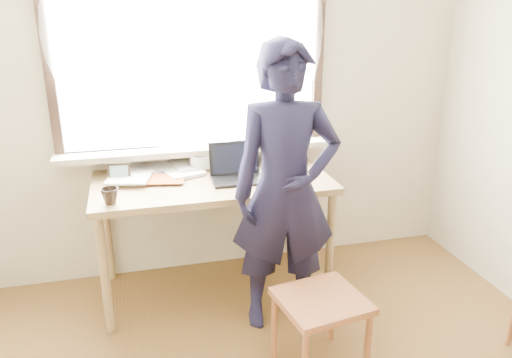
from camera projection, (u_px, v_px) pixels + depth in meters
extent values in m
cube|color=beige|center=(222.00, 91.00, 3.41)|extent=(3.50, 0.02, 2.60)
cube|color=white|center=(191.00, 47.00, 3.24)|extent=(1.70, 0.01, 1.30)
cube|color=black|center=(195.00, 148.00, 3.46)|extent=(1.82, 0.06, 0.06)
cube|color=black|center=(46.00, 51.00, 3.02)|extent=(0.06, 0.06, 1.30)
cube|color=black|center=(318.00, 44.00, 3.44)|extent=(0.06, 0.06, 1.30)
cube|color=beige|center=(197.00, 150.00, 3.39)|extent=(1.85, 0.20, 0.04)
cube|color=white|center=(192.00, 32.00, 3.14)|extent=(1.95, 0.02, 1.65)
cube|color=olive|center=(212.00, 182.00, 3.21)|extent=(1.51, 0.75, 0.04)
cylinder|color=olive|center=(105.00, 276.00, 2.89)|extent=(0.05, 0.05, 0.76)
cylinder|color=olive|center=(107.00, 230.00, 3.47)|extent=(0.05, 0.05, 0.76)
cylinder|color=olive|center=(330.00, 248.00, 3.22)|extent=(0.05, 0.05, 0.76)
cylinder|color=olive|center=(297.00, 210.00, 3.80)|extent=(0.05, 0.05, 0.76)
cube|color=black|center=(238.00, 180.00, 3.16)|extent=(0.33, 0.24, 0.02)
cube|color=black|center=(234.00, 158.00, 3.23)|extent=(0.33, 0.08, 0.22)
cube|color=black|center=(234.00, 158.00, 3.23)|extent=(0.29, 0.06, 0.18)
cube|color=black|center=(238.00, 180.00, 3.15)|extent=(0.29, 0.14, 0.00)
imported|color=white|center=(200.00, 163.00, 3.34)|extent=(0.16, 0.16, 0.10)
imported|color=black|center=(110.00, 196.00, 2.80)|extent=(0.14, 0.14, 0.09)
ellipsoid|color=black|center=(292.00, 175.00, 3.22)|extent=(0.08, 0.06, 0.03)
cube|color=#323FA3|center=(130.00, 173.00, 3.28)|extent=(0.34, 0.36, 0.02)
cube|color=#92411B|center=(135.00, 178.00, 3.20)|extent=(0.30, 0.34, 0.00)
cube|color=white|center=(185.00, 176.00, 3.22)|extent=(0.29, 0.30, 0.01)
cube|color=white|center=(207.00, 163.00, 3.46)|extent=(0.25, 0.31, 0.01)
cube|color=#323FA3|center=(137.00, 171.00, 3.29)|extent=(0.32, 0.33, 0.00)
cube|color=#323FA3|center=(137.00, 174.00, 3.22)|extent=(0.27, 0.30, 0.01)
cube|color=#323FA3|center=(120.00, 171.00, 3.25)|extent=(0.30, 0.32, 0.02)
imported|color=white|center=(142.00, 170.00, 3.32)|extent=(0.32, 0.35, 0.03)
imported|color=white|center=(267.00, 161.00, 3.54)|extent=(0.18, 0.25, 0.02)
cube|color=black|center=(119.00, 173.00, 3.14)|extent=(0.14, 0.03, 0.11)
cube|color=#397D37|center=(119.00, 173.00, 3.14)|extent=(0.11, 0.01, 0.08)
cube|color=brown|center=(321.00, 301.00, 2.59)|extent=(0.48, 0.47, 0.04)
cylinder|color=brown|center=(274.00, 326.00, 2.74)|extent=(0.03, 0.03, 0.40)
cylinder|color=brown|center=(368.00, 347.00, 2.58)|extent=(0.03, 0.03, 0.40)
cylinder|color=brown|center=(332.00, 310.00, 2.88)|extent=(0.03, 0.03, 0.40)
imported|color=black|center=(286.00, 191.00, 2.87)|extent=(0.66, 0.47, 1.71)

